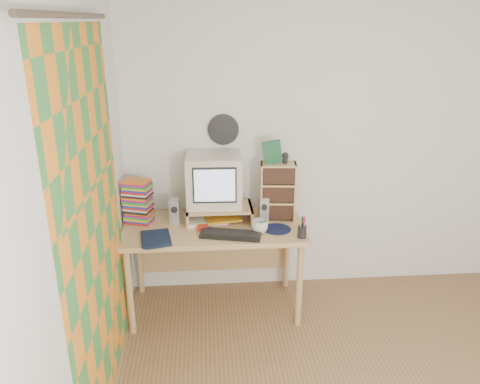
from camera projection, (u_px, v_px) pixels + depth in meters
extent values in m
plane|color=white|center=(335.00, 148.00, 3.90)|extent=(3.50, 0.00, 3.50)
plane|color=white|center=(62.00, 254.00, 2.14)|extent=(0.00, 3.50, 3.50)
plane|color=orange|center=(95.00, 230.00, 2.63)|extent=(0.00, 2.20, 2.20)
cylinder|color=black|center=(223.00, 130.00, 3.75)|extent=(0.25, 0.02, 0.25)
cube|color=tan|center=(214.00, 227.00, 3.66)|extent=(1.40, 0.70, 0.04)
cube|color=tan|center=(214.00, 249.00, 4.09)|extent=(1.33, 0.02, 0.41)
cylinder|color=tan|center=(130.00, 292.00, 3.47)|extent=(0.05, 0.05, 0.71)
cylinder|color=tan|center=(299.00, 285.00, 3.57)|extent=(0.05, 0.05, 0.71)
cylinder|color=tan|center=(139.00, 256.00, 4.02)|extent=(0.05, 0.05, 0.71)
cylinder|color=tan|center=(286.00, 250.00, 4.11)|extent=(0.05, 0.05, 0.71)
cube|color=#D5B670|center=(188.00, 214.00, 3.71)|extent=(0.02, 0.30, 0.12)
cube|color=#D5B670|center=(251.00, 212.00, 3.75)|extent=(0.02, 0.30, 0.12)
cube|color=#D5B670|center=(219.00, 207.00, 3.71)|extent=(0.52, 0.30, 0.02)
cube|color=beige|center=(214.00, 180.00, 3.68)|extent=(0.44, 0.44, 0.41)
cube|color=#A8A9AD|center=(175.00, 211.00, 3.65)|extent=(0.09, 0.09, 0.21)
cube|color=#A8A9AD|center=(263.00, 209.00, 3.71)|extent=(0.08, 0.08, 0.20)
cube|color=black|center=(231.00, 235.00, 3.46)|extent=(0.47, 0.25, 0.03)
cube|color=#D5B670|center=(278.00, 192.00, 3.70)|extent=(0.29, 0.17, 0.46)
imported|color=silver|center=(260.00, 227.00, 3.51)|extent=(0.14, 0.14, 0.10)
imported|color=#0D1933|center=(141.00, 238.00, 3.38)|extent=(0.28, 0.23, 0.05)
cylinder|color=#101C36|center=(277.00, 229.00, 3.58)|extent=(0.25, 0.25, 0.00)
cube|color=#AF2512|center=(203.00, 228.00, 3.56)|extent=(0.08, 0.05, 0.04)
cube|color=#185530|center=(272.00, 152.00, 3.59)|extent=(0.14, 0.04, 0.18)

